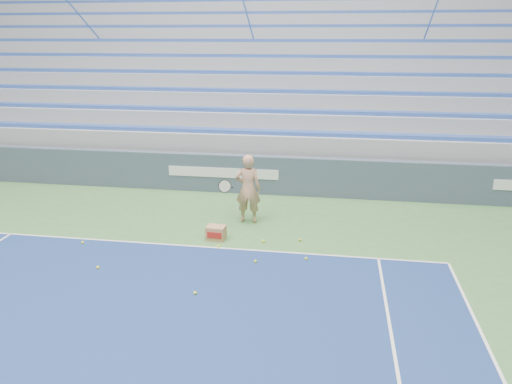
# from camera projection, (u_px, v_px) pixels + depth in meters

# --- Properties ---
(sponsor_barrier) EXTENTS (30.00, 0.32, 1.10)m
(sponsor_barrier) POSITION_uv_depth(u_px,v_px,m) (224.00, 173.00, 14.39)
(sponsor_barrier) COLOR #3D4B5E
(sponsor_barrier) RESTS_ON ground
(bleachers) EXTENTS (31.00, 9.15, 7.30)m
(bleachers) POSITION_uv_depth(u_px,v_px,m) (256.00, 89.00, 19.22)
(bleachers) COLOR #989AA0
(bleachers) RESTS_ON ground
(tennis_player) EXTENTS (0.92, 0.82, 1.69)m
(tennis_player) POSITION_uv_depth(u_px,v_px,m) (248.00, 189.00, 11.93)
(tennis_player) COLOR tan
(tennis_player) RESTS_ON ground
(ball_box) EXTENTS (0.44, 0.35, 0.31)m
(ball_box) POSITION_uv_depth(u_px,v_px,m) (216.00, 233.00, 11.11)
(ball_box) COLOR #AA7B52
(ball_box) RESTS_ON ground
(tennis_ball_0) EXTENTS (0.07, 0.07, 0.07)m
(tennis_ball_0) POSITION_uv_depth(u_px,v_px,m) (255.00, 261.00, 9.99)
(tennis_ball_0) COLOR #CDDD2D
(tennis_ball_0) RESTS_ON ground
(tennis_ball_1) EXTENTS (0.07, 0.07, 0.07)m
(tennis_ball_1) POSITION_uv_depth(u_px,v_px,m) (264.00, 241.00, 10.97)
(tennis_ball_1) COLOR #CDDD2D
(tennis_ball_1) RESTS_ON ground
(tennis_ball_2) EXTENTS (0.07, 0.07, 0.07)m
(tennis_ball_2) POSITION_uv_depth(u_px,v_px,m) (306.00, 259.00, 10.11)
(tennis_ball_2) COLOR #CDDD2D
(tennis_ball_2) RESTS_ON ground
(tennis_ball_3) EXTENTS (0.07, 0.07, 0.07)m
(tennis_ball_3) POSITION_uv_depth(u_px,v_px,m) (98.00, 268.00, 9.73)
(tennis_ball_3) COLOR #CDDD2D
(tennis_ball_3) RESTS_ON ground
(tennis_ball_4) EXTENTS (0.07, 0.07, 0.07)m
(tennis_ball_4) POSITION_uv_depth(u_px,v_px,m) (219.00, 246.00, 10.70)
(tennis_ball_4) COLOR #CDDD2D
(tennis_ball_4) RESTS_ON ground
(tennis_ball_5) EXTENTS (0.07, 0.07, 0.07)m
(tennis_ball_5) POSITION_uv_depth(u_px,v_px,m) (300.00, 240.00, 11.04)
(tennis_ball_5) COLOR #CDDD2D
(tennis_ball_5) RESTS_ON ground
(tennis_ball_6) EXTENTS (0.07, 0.07, 0.07)m
(tennis_ball_6) POSITION_uv_depth(u_px,v_px,m) (83.00, 243.00, 10.89)
(tennis_ball_6) COLOR #CDDD2D
(tennis_ball_6) RESTS_ON ground
(tennis_ball_7) EXTENTS (0.07, 0.07, 0.07)m
(tennis_ball_7) POSITION_uv_depth(u_px,v_px,m) (195.00, 293.00, 8.77)
(tennis_ball_7) COLOR #CDDD2D
(tennis_ball_7) RESTS_ON ground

